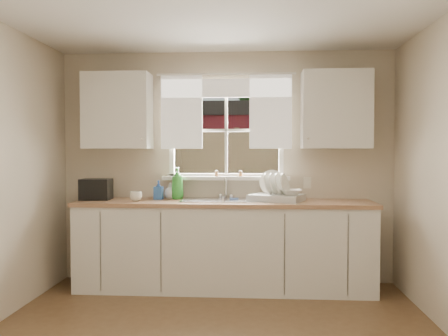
# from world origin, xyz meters

# --- Properties ---
(room_walls) EXTENTS (3.62, 4.02, 2.50)m
(room_walls) POSITION_xyz_m (0.00, -0.07, 1.24)
(room_walls) COLOR beige
(room_walls) RESTS_ON ground
(window) EXTENTS (1.38, 0.16, 1.06)m
(window) POSITION_xyz_m (0.00, 2.00, 1.49)
(window) COLOR white
(window) RESTS_ON room_walls
(curtains) EXTENTS (1.50, 0.03, 0.81)m
(curtains) POSITION_xyz_m (0.00, 1.95, 1.93)
(curtains) COLOR white
(curtains) RESTS_ON room_walls
(base_cabinets) EXTENTS (3.00, 0.62, 0.87)m
(base_cabinets) POSITION_xyz_m (0.00, 1.68, 0.43)
(base_cabinets) COLOR silver
(base_cabinets) RESTS_ON ground
(countertop) EXTENTS (3.04, 0.65, 0.04)m
(countertop) POSITION_xyz_m (0.00, 1.68, 0.89)
(countertop) COLOR #A17350
(countertop) RESTS_ON base_cabinets
(upper_cabinet_left) EXTENTS (0.70, 0.33, 0.80)m
(upper_cabinet_left) POSITION_xyz_m (-1.15, 1.82, 1.85)
(upper_cabinet_left) COLOR silver
(upper_cabinet_left) RESTS_ON room_walls
(upper_cabinet_right) EXTENTS (0.70, 0.33, 0.80)m
(upper_cabinet_right) POSITION_xyz_m (1.15, 1.82, 1.85)
(upper_cabinet_right) COLOR silver
(upper_cabinet_right) RESTS_ON room_walls
(wall_outlet) EXTENTS (0.08, 0.01, 0.12)m
(wall_outlet) POSITION_xyz_m (0.88, 1.99, 1.08)
(wall_outlet) COLOR beige
(wall_outlet) RESTS_ON room_walls
(sill_jars) EXTENTS (0.30, 0.04, 0.06)m
(sill_jars) POSITION_xyz_m (0.03, 1.94, 1.18)
(sill_jars) COLOR brown
(sill_jars) RESTS_ON window
(backyard) EXTENTS (20.00, 10.00, 6.13)m
(backyard) POSITION_xyz_m (0.58, 8.42, 3.46)
(backyard) COLOR #335421
(backyard) RESTS_ON ground
(sink) EXTENTS (0.88, 0.52, 0.40)m
(sink) POSITION_xyz_m (0.00, 1.71, 0.84)
(sink) COLOR #B7B7BC
(sink) RESTS_ON countertop
(dish_rack) EXTENTS (0.62, 0.55, 0.32)m
(dish_rack) POSITION_xyz_m (0.53, 1.71, 0.98)
(dish_rack) COLOR silver
(dish_rack) RESTS_ON countertop
(bowl) EXTENTS (0.25, 0.25, 0.05)m
(bowl) POSITION_xyz_m (0.68, 1.65, 1.01)
(bowl) COLOR white
(bowl) RESTS_ON dish_rack
(soap_bottle_a) EXTENTS (0.14, 0.14, 0.34)m
(soap_bottle_a) POSITION_xyz_m (-0.51, 1.83, 1.08)
(soap_bottle_a) COLOR green
(soap_bottle_a) RESTS_ON countertop
(soap_bottle_b) EXTENTS (0.09, 0.10, 0.20)m
(soap_bottle_b) POSITION_xyz_m (-0.70, 1.78, 1.01)
(soap_bottle_b) COLOR #2D5FAB
(soap_bottle_b) RESTS_ON countertop
(soap_bottle_c) EXTENTS (0.14, 0.14, 0.17)m
(soap_bottle_c) POSITION_xyz_m (-0.59, 1.86, 1.00)
(soap_bottle_c) COLOR beige
(soap_bottle_c) RESTS_ON countertop
(saucer) EXTENTS (0.16, 0.16, 0.01)m
(saucer) POSITION_xyz_m (-1.40, 1.68, 0.92)
(saucer) COLOR white
(saucer) RESTS_ON countertop
(cup) EXTENTS (0.15, 0.15, 0.10)m
(cup) POSITION_xyz_m (-0.90, 1.59, 0.96)
(cup) COLOR silver
(cup) RESTS_ON countertop
(black_appliance) EXTENTS (0.31, 0.28, 0.22)m
(black_appliance) POSITION_xyz_m (-1.36, 1.72, 1.02)
(black_appliance) COLOR black
(black_appliance) RESTS_ON countertop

